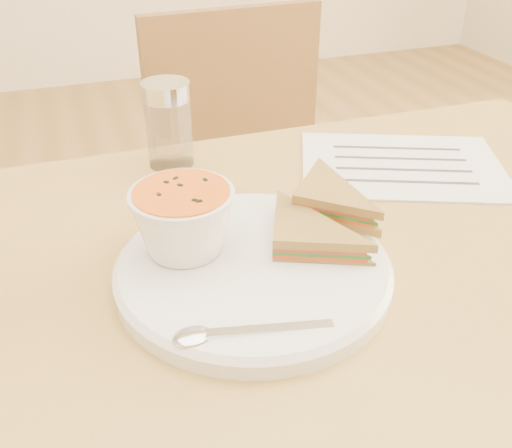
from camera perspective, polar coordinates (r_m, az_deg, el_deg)
name	(u,v)px	position (r m, az deg, el deg)	size (l,w,h in m)	color
chair_far	(265,235)	(1.23, 0.94, -1.06)	(0.39, 0.39, 0.87)	brown
plate	(253,270)	(0.59, -0.28, -4.63)	(0.28, 0.28, 0.02)	white
soup_bowl	(184,224)	(0.58, -7.24, 0.03)	(0.11, 0.11, 0.07)	white
sandwich_half_a	(272,254)	(0.57, 1.64, -3.00)	(0.10, 0.10, 0.03)	olive
sandwich_half_b	(292,208)	(0.62, 3.60, 1.66)	(0.10, 0.10, 0.03)	olive
spoon	(253,331)	(0.50, -0.30, -10.68)	(0.18, 0.04, 0.01)	silver
paper_menu	(402,165)	(0.83, 14.37, 5.73)	(0.28, 0.20, 0.00)	white
condiment_shaker	(168,124)	(0.80, -8.75, 9.81)	(0.07, 0.07, 0.12)	silver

